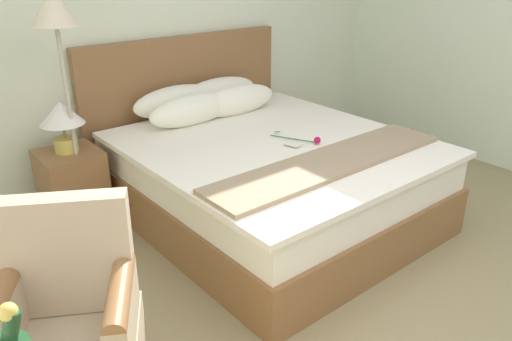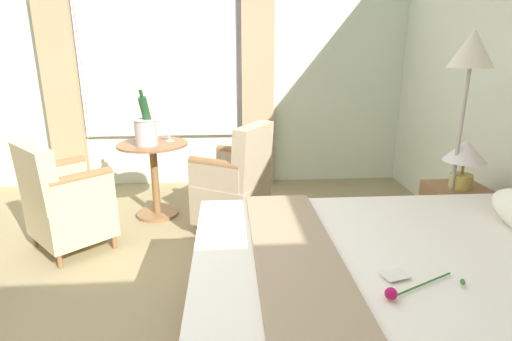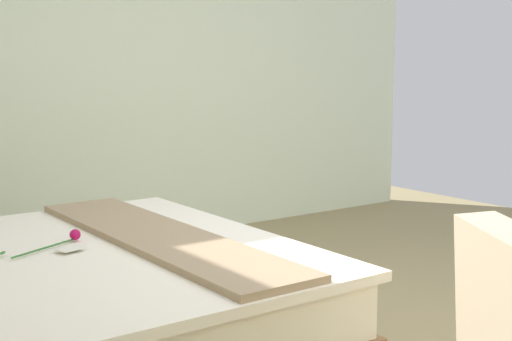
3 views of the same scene
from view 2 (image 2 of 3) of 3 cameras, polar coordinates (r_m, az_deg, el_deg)
The scene contains 12 objects.
ground_plane at distance 2.57m, azimuth -21.12°, elevation -21.33°, with size 7.09×7.09×0.00m, color #93835A.
wall_window_side at distance 4.78m, azimuth -13.32°, elevation 14.44°, with size 0.27×5.71×2.78m.
bed at distance 2.14m, azimuth 25.85°, elevation -18.70°, with size 1.90×2.24×1.22m.
nightstand at distance 3.39m, azimuth 26.45°, elevation -6.79°, with size 0.43×0.40×0.58m.
bedside_lamp at distance 3.23m, azimuth 27.67°, elevation 1.94°, with size 0.30×0.30×0.36m.
floor_lamp_brass at distance 3.08m, azimuth 28.05°, elevation 11.73°, with size 0.29×0.29×1.68m.
side_table_round at distance 3.90m, azimuth -14.30°, elevation -0.22°, with size 0.65×0.65×0.72m.
champagne_bucket at distance 3.74m, azimuth -15.46°, elevation 5.86°, with size 0.21×0.21×0.52m.
wine_glass_near_bucket at distance 3.86m, azimuth -12.31°, elevation 5.64°, with size 0.07×0.07×0.15m.
wine_glass_near_edge at distance 3.98m, azimuth -15.54°, elevation 5.69°, with size 0.07×0.07×0.15m.
armchair_by_window at distance 3.46m, azimuth -2.98°, elevation -2.23°, with size 0.73×0.74×0.97m.
armchair_facing_bed at distance 3.48m, azimuth -25.76°, elevation -4.17°, with size 0.77×0.77×0.89m.
Camera 2 is at (1.93, 0.73, 1.54)m, focal length 28.00 mm.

